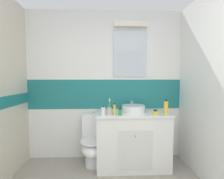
% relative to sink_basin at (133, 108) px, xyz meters
% --- Properties ---
extents(wall_back_tiled, '(3.20, 0.20, 2.50)m').
position_rel_sink_basin_xyz_m(wall_back_tiled, '(-0.44, 0.29, 0.36)').
color(wall_back_tiled, white).
rests_on(wall_back_tiled, ground_plane).
extents(vanity_cabinet, '(1.10, 0.59, 0.85)m').
position_rel_sink_basin_xyz_m(vanity_cabinet, '(-0.03, -0.04, -0.48)').
color(vanity_cabinet, white).
rests_on(vanity_cabinet, ground_plane).
extents(sink_basin, '(0.36, 0.40, 0.15)m').
position_rel_sink_basin_xyz_m(sink_basin, '(0.00, 0.00, 0.00)').
color(sink_basin, white).
rests_on(sink_basin, vanity_cabinet).
extents(toilet, '(0.37, 0.50, 0.81)m').
position_rel_sink_basin_xyz_m(toilet, '(-0.64, 0.00, -0.53)').
color(toilet, white).
rests_on(toilet, ground_plane).
extents(toothbrush_cup, '(0.07, 0.07, 0.23)m').
position_rel_sink_basin_xyz_m(toothbrush_cup, '(-0.39, -0.21, 0.01)').
color(toothbrush_cup, '#B2ADA3').
rests_on(toothbrush_cup, vanity_cabinet).
extents(soap_dispenser, '(0.06, 0.06, 0.15)m').
position_rel_sink_basin_xyz_m(soap_dispenser, '(-0.47, -0.22, 0.00)').
color(soap_dispenser, white).
rests_on(soap_dispenser, vanity_cabinet).
extents(lotion_bottle_short, '(0.05, 0.05, 0.10)m').
position_rel_sink_basin_xyz_m(lotion_bottle_short, '(-0.23, -0.25, -0.01)').
color(lotion_bottle_short, green).
rests_on(lotion_bottle_short, vanity_cabinet).
extents(hair_gel_jar, '(0.07, 0.07, 0.07)m').
position_rel_sink_basin_xyz_m(hair_gel_jar, '(0.27, -0.24, -0.02)').
color(hair_gel_jar, yellow).
rests_on(hair_gel_jar, vanity_cabinet).
extents(shampoo_bottle_tall, '(0.06, 0.06, 0.21)m').
position_rel_sink_basin_xyz_m(shampoo_bottle_tall, '(0.44, -0.21, 0.05)').
color(shampoo_bottle_tall, yellow).
rests_on(shampoo_bottle_tall, vanity_cabinet).
extents(toothpaste_tube_upright, '(0.03, 0.03, 0.17)m').
position_rel_sink_basin_xyz_m(toothpaste_tube_upright, '(-0.31, -0.22, 0.03)').
color(toothpaste_tube_upright, yellow).
rests_on(toothpaste_tube_upright, vanity_cabinet).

